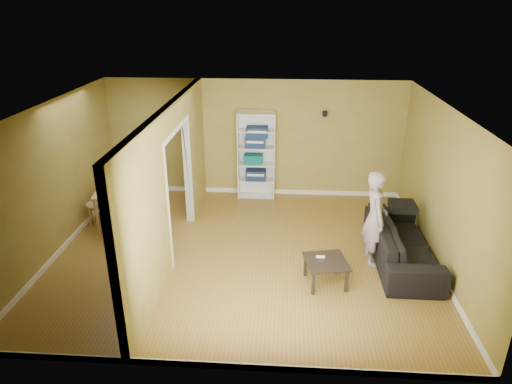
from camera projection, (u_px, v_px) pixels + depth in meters
room_shell at (243, 185)px, 7.55m from camera, size 6.50×6.50×6.50m
partition at (172, 183)px, 7.63m from camera, size 0.22×5.50×2.60m
wall_speaker at (325, 114)px, 9.70m from camera, size 0.10×0.10×0.10m
sofa at (403, 237)px, 7.70m from camera, size 2.35×1.01×0.89m
person at (376, 210)px, 7.45m from camera, size 0.73×0.59×1.93m
bookshelf at (257, 155)px, 10.07m from camera, size 0.82×0.36×1.94m
paper_box_navy_a at (256, 175)px, 10.20m from camera, size 0.44×0.29×0.23m
paper_box_teal at (253, 159)px, 10.06m from camera, size 0.41×0.26×0.21m
paper_box_navy_b at (255, 142)px, 9.91m from camera, size 0.43×0.28×0.22m
paper_box_navy_c at (257, 131)px, 9.81m from camera, size 0.46×0.30×0.24m
coffee_table at (326, 264)px, 7.08m from camera, size 0.62×0.62×0.41m
game_controller at (320, 257)px, 7.13m from camera, size 0.14×0.04×0.03m
dining_table at (128, 194)px, 8.83m from camera, size 1.20×0.80×0.75m
chair_left at (96, 203)px, 8.99m from camera, size 0.49×0.49×0.87m
chair_near at (119, 215)px, 8.28m from camera, size 0.61×0.61×1.05m
chair_far at (137, 193)px, 9.41m from camera, size 0.51×0.51×0.90m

